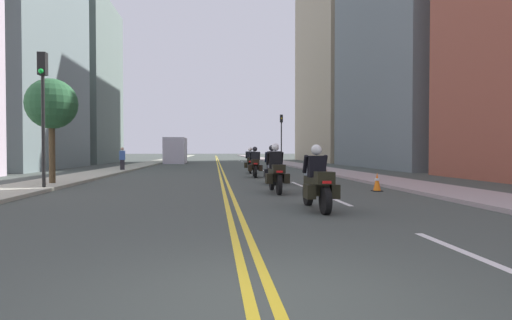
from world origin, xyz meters
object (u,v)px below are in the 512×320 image
Objects in this scene: motorcycle_1 at (276,173)px; traffic_cone_2 at (321,171)px; traffic_light_far at (281,130)px; parked_truck at (176,152)px; motorcycle_3 at (255,165)px; motorcycle_4 at (250,162)px; motorcycle_2 at (272,168)px; motorcycle_0 at (317,184)px; street_tree_1 at (52,105)px; traffic_cone_0 at (325,171)px; pedestrian_0 at (122,159)px; traffic_cone_1 at (377,182)px; traffic_light_near at (43,96)px.

traffic_cone_2 is at bearing 64.42° from motorcycle_1.
traffic_cone_2 is 22.63m from traffic_light_far.
parked_truck reaches higher than motorcycle_1.
motorcycle_3 reaches higher than traffic_cone_2.
motorcycle_4 is at bearing 88.60° from motorcycle_1.
motorcycle_2 is at bearing -99.80° from traffic_light_far.
motorcycle_1 is 0.36× the size of parked_truck.
motorcycle_0 is 12.22m from street_tree_1.
motorcycle_0 reaches higher than traffic_cone_2.
traffic_light_far reaches higher than motorcycle_1.
motorcycle_2 is 30.89m from parked_truck.
motorcycle_4 is 0.33× the size of parked_truck.
motorcycle_0 is at bearing -90.19° from motorcycle_2.
traffic_cone_0 is 0.44× the size of pedestrian_0.
street_tree_1 is at bearing 137.01° from motorcycle_0.
pedestrian_0 is (-8.43, 2.95, 0.17)m from motorcycle_4.
traffic_cone_2 is at bearing 49.85° from motorcycle_2.
street_tree_1 is (-11.95, -3.65, 2.88)m from traffic_cone_2.
traffic_cone_2 is 0.15× the size of traffic_light_far.
traffic_light_far is at bearing -20.58° from parked_truck.
parked_truck is at bearing 106.37° from traffic_cone_1.
motorcycle_0 is 21.48m from pedestrian_0.
traffic_light_near is (-8.48, -2.10, 2.68)m from motorcycle_2.
traffic_cone_0 is 0.22m from traffic_cone_2.
motorcycle_1 is 9.64m from street_tree_1.
motorcycle_1 is 3.20× the size of traffic_cone_0.
traffic_light_far is 19.57m from pedestrian_0.
traffic_cone_2 is at bearing 26.37° from traffic_light_near.
traffic_cone_1 is (3.22, 4.47, -0.31)m from motorcycle_0.
traffic_cone_1 is 7.11m from traffic_cone_2.
motorcycle_4 is at bearing 105.58° from traffic_cone_1.
traffic_cone_2 is 12.82m from street_tree_1.
motorcycle_2 is 8.75m from motorcycle_4.
motorcycle_3 is 1.28× the size of pedestrian_0.
motorcycle_1 is at bearing -79.48° from parked_truck.
street_tree_1 is at bearing -148.18° from motorcycle_3.
motorcycle_1 is 1.09× the size of motorcycle_2.
motorcycle_1 is 8.06m from traffic_cone_2.
motorcycle_0 is 34.36m from traffic_light_far.
pedestrian_0 is (-0.16, 13.80, -2.51)m from traffic_light_near.
traffic_cone_2 is 0.12× the size of parked_truck.
traffic_cone_2 is at bearing -93.74° from traffic_light_far.
motorcycle_3 reaches higher than motorcycle_0.
motorcycle_4 is 12.65m from street_tree_1.
traffic_cone_1 is 29.67m from traffic_light_far.
motorcycle_2 reaches higher than traffic_cone_1.
parked_truck is (-9.70, 26.56, 0.90)m from traffic_cone_2.
traffic_cone_0 is 13.35m from traffic_light_near.
motorcycle_1 is 0.45× the size of traffic_light_far.
traffic_light_far reaches higher than motorcycle_0.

